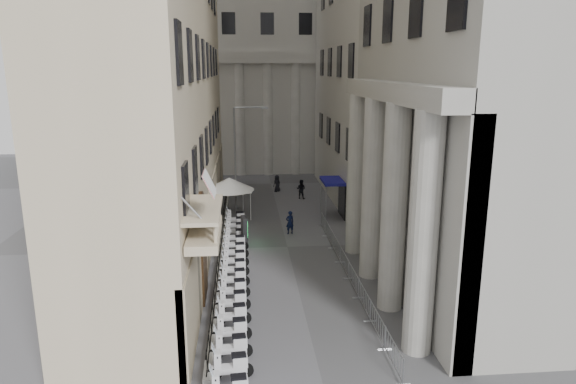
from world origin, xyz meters
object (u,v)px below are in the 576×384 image
object	(u,v)px
street_lamp	(239,150)
info_kiosk	(244,231)
pedestrian_b	(301,189)
security_tent	(233,185)
pedestrian_a	(290,222)

from	to	relation	value
street_lamp	info_kiosk	world-z (taller)	street_lamp
info_kiosk	pedestrian_b	world-z (taller)	info_kiosk
security_tent	info_kiosk	distance (m)	6.95
security_tent	info_kiosk	bearing A→B (deg)	-83.33
security_tent	info_kiosk	size ratio (longest dim) A/B	1.96
security_tent	pedestrian_b	xyz separation A→B (m)	(5.96, 5.56, -1.78)
info_kiosk	pedestrian_b	size ratio (longest dim) A/B	1.14
pedestrian_a	pedestrian_b	distance (m)	10.18
pedestrian_b	street_lamp	bearing A→B (deg)	61.29
security_tent	pedestrian_a	bearing A→B (deg)	-47.79
security_tent	pedestrian_a	xyz separation A→B (m)	(4.02, -4.44, -1.82)
security_tent	pedestrian_a	world-z (taller)	security_tent
security_tent	pedestrian_b	world-z (taller)	security_tent
pedestrian_b	security_tent	bearing A→B (deg)	68.63
security_tent	pedestrian_a	size ratio (longest dim) A/B	2.33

